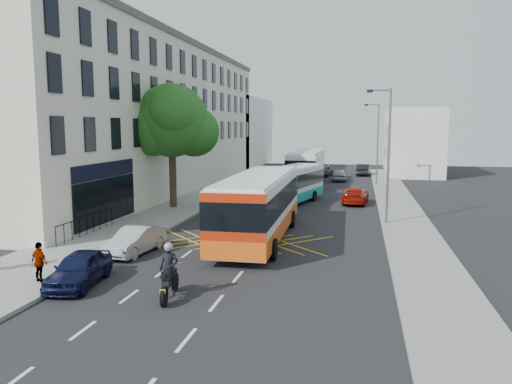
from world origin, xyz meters
The scene contains 21 objects.
ground centered at (0.00, 0.00, 0.00)m, with size 120.00×120.00×0.00m, color black.
pavement_left centered at (-8.50, 15.00, 0.07)m, with size 5.00×70.00×0.15m, color gray.
pavement_right centered at (7.50, 15.00, 0.07)m, with size 3.00×70.00×0.15m, color gray.
terrace_main centered at (-14.00, 24.49, 6.76)m, with size 8.30×45.00×13.50m.
terrace_far centered at (-14.00, 55.00, 5.00)m, with size 8.00×20.00×10.00m, color silver.
building_right centered at (11.00, 48.00, 4.00)m, with size 6.00×18.00×8.00m, color silver.
street_tree centered at (-8.51, 14.97, 6.29)m, with size 6.30×5.70×8.80m.
lamp_near centered at (6.20, 12.00, 4.62)m, with size 1.45×0.15×8.00m.
lamp_far centered at (6.20, 32.00, 4.62)m, with size 1.45×0.15×8.00m.
railings centered at (-9.70, 5.30, 0.72)m, with size 0.08×5.60×1.14m, color black, non-canonical shape.
bus_near centered at (-0.52, 6.81, 1.80)m, with size 3.22×12.20×3.42m.
bus_mid centered at (-0.66, 18.40, 1.50)m, with size 4.70×10.43×2.85m.
bus_far centered at (-0.66, 32.00, 1.80)m, with size 3.09×12.18×3.42m.
motorbike centered at (-1.72, -2.91, 0.94)m, with size 0.77×2.26×2.01m.
parked_car_blue centered at (-5.60, -2.19, 0.64)m, with size 1.51×3.75×1.28m, color #0D1134.
parked_car_silver centered at (-5.60, 2.60, 0.63)m, with size 1.34×3.83×1.26m, color #9C9FA3.
red_hatchback centered at (4.36, 20.18, 0.64)m, with size 1.80×4.43×1.29m, color #A01106.
distant_car_grey centered at (0.29, 40.95, 0.59)m, with size 1.97×4.28×1.19m, color #3A3D41.
distant_car_silver centered at (2.50, 36.19, 0.67)m, with size 1.58×3.94×1.34m, color #9C9FA3.
distant_car_dark centered at (5.04, 42.96, 0.69)m, with size 1.46×4.20×1.38m, color black.
pedestrian_far centered at (-7.00, -2.57, 0.92)m, with size 0.90×0.37×1.53m, color gray.
Camera 1 is at (4.64, -18.65, 5.98)m, focal length 35.00 mm.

